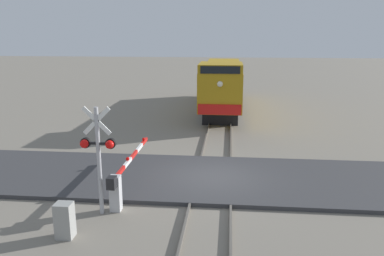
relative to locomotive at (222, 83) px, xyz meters
name	(u,v)px	position (x,y,z in m)	size (l,w,h in m)	color
ground_plane	(213,180)	(0.00, -14.98, -2.11)	(160.00, 160.00, 0.00)	gray
rail_track_left	(196,178)	(-0.72, -14.98, -2.03)	(0.08, 80.00, 0.15)	#59544C
rail_track_right	(231,179)	(0.72, -14.98, -2.03)	(0.08, 80.00, 0.15)	#59544C
road_surface	(213,178)	(0.00, -14.98, -2.03)	(36.00, 5.30, 0.16)	#38383A
locomotive	(222,83)	(0.00, 0.00, 0.00)	(2.77, 14.60, 4.07)	black
crossing_signal	(98,150)	(-3.64, -18.42, 0.15)	(1.18, 0.33, 3.70)	#ADADB2
crossing_gate	(121,180)	(-3.22, -17.47, -1.26)	(0.36, 5.62, 1.37)	silver
utility_cabinet	(65,220)	(-4.21, -20.04, -1.56)	(0.50, 0.45, 1.10)	#999993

